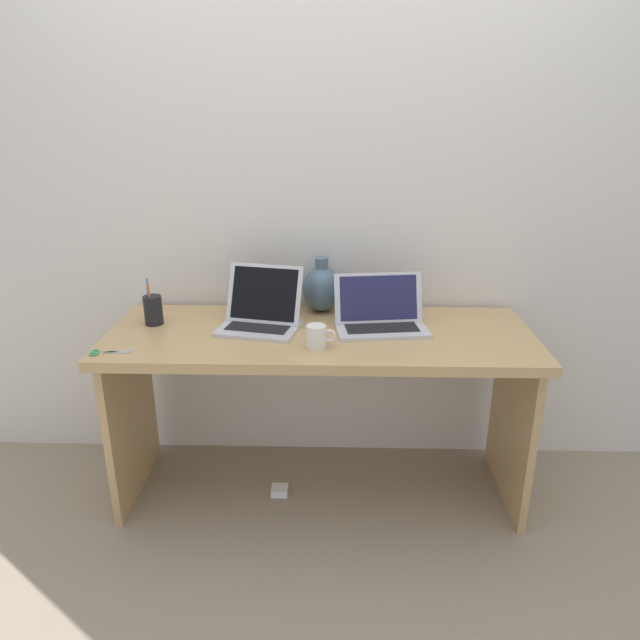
% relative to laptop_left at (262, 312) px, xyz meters
% --- Properties ---
extents(ground_plane, '(6.00, 6.00, 0.00)m').
position_rel_laptop_left_xyz_m(ground_plane, '(0.23, -0.05, -0.80)').
color(ground_plane, gray).
extents(back_wall, '(4.40, 0.04, 2.40)m').
position_rel_laptop_left_xyz_m(back_wall, '(0.23, 0.30, 0.40)').
color(back_wall, silver).
rests_on(back_wall, ground).
extents(desk, '(1.67, 0.62, 0.74)m').
position_rel_laptop_left_xyz_m(desk, '(0.23, -0.05, -0.21)').
color(desk, tan).
rests_on(desk, ground).
extents(laptop_left, '(0.35, 0.30, 0.24)m').
position_rel_laptop_left_xyz_m(laptop_left, '(0.00, 0.00, 0.00)').
color(laptop_left, silver).
rests_on(laptop_left, desk).
extents(laptop_right, '(0.38, 0.26, 0.21)m').
position_rel_laptop_left_xyz_m(laptop_right, '(0.47, 0.00, -0.01)').
color(laptop_right, silver).
rests_on(laptop_right, desk).
extents(green_vase, '(0.17, 0.17, 0.24)m').
position_rel_laptop_left_xyz_m(green_vase, '(0.23, 0.20, 0.04)').
color(green_vase, slate).
rests_on(green_vase, desk).
extents(coffee_mug, '(0.11, 0.07, 0.09)m').
position_rel_laptop_left_xyz_m(coffee_mug, '(0.23, -0.21, -0.02)').
color(coffee_mug, white).
rests_on(coffee_mug, desk).
extents(pen_cup, '(0.07, 0.07, 0.19)m').
position_rel_laptop_left_xyz_m(pen_cup, '(-0.44, 0.02, -0.00)').
color(pen_cup, black).
rests_on(pen_cup, desk).
extents(scissors, '(0.15, 0.06, 0.01)m').
position_rel_laptop_left_xyz_m(scissors, '(-0.54, -0.28, -0.06)').
color(scissors, '#B7B7BC').
rests_on(scissors, desk).
extents(power_brick, '(0.07, 0.07, 0.03)m').
position_rel_laptop_left_xyz_m(power_brick, '(0.06, -0.09, -0.79)').
color(power_brick, white).
rests_on(power_brick, ground).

